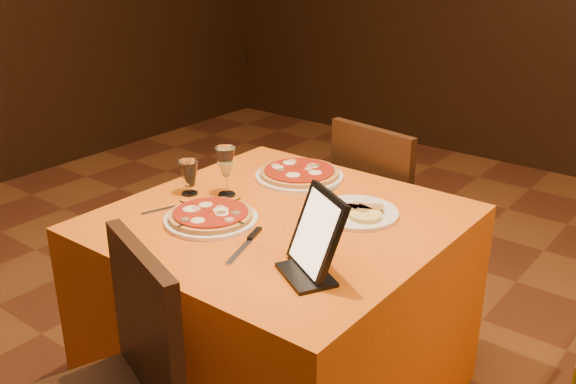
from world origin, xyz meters
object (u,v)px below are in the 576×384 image
Objects in this scene: pizza_near at (211,217)px; tablet at (317,232)px; main_table at (281,310)px; chair_main_far at (395,216)px; water_glass at (189,178)px; wine_glass at (226,171)px; pizza_far at (299,174)px.

pizza_near is 0.49m from tablet.
tablet is at bearing -35.71° from main_table.
tablet is (0.31, -1.06, 0.41)m from chair_main_far.
water_glass is at bearing -172.71° from main_table.
pizza_near is at bearing 89.58° from chair_main_far.
tablet is (0.59, -0.25, 0.03)m from wine_glass.
pizza_far is (-0.01, 0.51, 0.00)m from pizza_near.
pizza_far reaches higher than main_table.
water_glass is (-0.39, -0.88, 0.36)m from chair_main_far.
chair_main_far reaches higher than pizza_far.
wine_glass is 0.14m from water_glass.
wine_glass reaches higher than water_glass.
water_glass reaches higher than pizza_far.
wine_glass reaches higher than chair_main_far.
tablet is at bearing -6.41° from pizza_near.
tablet reaches higher than pizza_far.
main_table is 0.54m from pizza_far.
chair_main_far is 7.00× the size of water_glass.
chair_main_far reaches higher than water_glass.
pizza_far is 0.34m from wine_glass.
main_table is at bearing 7.29° from water_glass.
tablet is at bearing -49.12° from pizza_far.
pizza_far is (-0.17, -0.50, 0.31)m from chair_main_far.
pizza_near reaches higher than main_table.
main_table is at bearing 98.68° from chair_main_far.
chair_main_far reaches higher than main_table.
main_table is 0.63m from tablet.
wine_glass is at bearing -108.40° from pizza_far.
wine_glass is 0.64m from tablet.
chair_main_far is 2.61× the size of pizza_far.
tablet is (0.49, -0.56, 0.10)m from pizza_far.
wine_glass is at bearing -173.94° from tablet.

